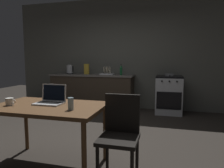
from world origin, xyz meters
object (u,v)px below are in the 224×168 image
at_px(dining_table, 49,112).
at_px(frying_pan, 170,75).
at_px(stove_oven, 169,95).
at_px(drinking_glass, 71,104).
at_px(dish_rack, 107,73).
at_px(bottle, 121,70).
at_px(electric_kettle, 70,70).
at_px(laptop, 51,100).
at_px(cereal_box, 87,69).
at_px(chair, 120,131).
at_px(coffee_mug, 10,102).

xyz_separation_m(dining_table, frying_pan, (1.37, 2.92, 0.25)).
bearing_deg(stove_oven, drinking_glass, -108.27).
bearing_deg(frying_pan, dish_rack, 178.86).
height_order(stove_oven, bottle, bottle).
relative_size(dining_table, electric_kettle, 5.21).
distance_m(laptop, frying_pan, 3.16).
bearing_deg(laptop, dining_table, -78.43).
relative_size(stove_oven, dish_rack, 2.62).
xyz_separation_m(laptop, dish_rack, (-0.13, 2.86, 0.15)).
bearing_deg(bottle, dish_rack, 172.22).
relative_size(laptop, cereal_box, 1.19).
height_order(chair, electric_kettle, electric_kettle).
bearing_deg(cereal_box, drinking_glass, -71.01).
bearing_deg(bottle, drinking_glass, -87.49).
relative_size(chair, coffee_mug, 7.09).
bearing_deg(cereal_box, dish_rack, -2.01).
distance_m(bottle, frying_pan, 1.16).
bearing_deg(cereal_box, laptop, -76.43).
bearing_deg(dish_rack, dining_table, -87.14).
bearing_deg(electric_kettle, bottle, -2.03).
relative_size(coffee_mug, cereal_box, 0.47).
distance_m(stove_oven, chair, 3.00).
bearing_deg(stove_oven, bottle, -177.63).
relative_size(chair, drinking_glass, 6.84).
bearing_deg(laptop, dish_rack, 90.39).
bearing_deg(dining_table, bottle, 85.68).
bearing_deg(chair, coffee_mug, 177.55).
height_order(bottle, frying_pan, bottle).
distance_m(stove_oven, dish_rack, 1.59).
distance_m(chair, cereal_box, 3.40).
xyz_separation_m(electric_kettle, bottle, (1.41, -0.05, 0.01)).
xyz_separation_m(stove_oven, cereal_box, (-2.09, 0.02, 0.58)).
distance_m(electric_kettle, cereal_box, 0.47).
distance_m(frying_pan, drinking_glass, 3.22).
relative_size(laptop, coffee_mug, 2.55).
height_order(laptop, bottle, bottle).
bearing_deg(dish_rack, electric_kettle, 180.00).
relative_size(dining_table, cereal_box, 4.74).
bearing_deg(frying_pan, chair, -100.11).
relative_size(electric_kettle, cereal_box, 0.91).
bearing_deg(frying_pan, cereal_box, 178.62).
bearing_deg(coffee_mug, dining_table, 15.66).
distance_m(stove_oven, electric_kettle, 2.62).
bearing_deg(coffee_mug, bottle, 77.97).
bearing_deg(chair, laptop, 166.36).
relative_size(dining_table, bottle, 4.86).
relative_size(laptop, bottle, 1.22).
relative_size(stove_oven, bottle, 3.40).
bearing_deg(frying_pan, laptop, -116.21).
bearing_deg(laptop, chair, -8.32).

